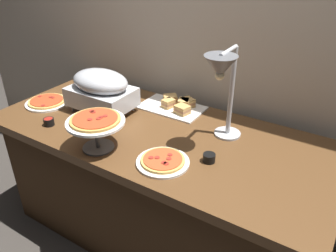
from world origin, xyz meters
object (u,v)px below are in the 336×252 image
at_px(pizza_plate_center, 163,161).
at_px(pizza_plate_raised_stand, 96,124).
at_px(sandwich_platter, 176,105).
at_px(pizza_plate_front, 47,102).
at_px(sauce_cup_near, 49,122).
at_px(chafing_dish, 101,89).
at_px(sauce_cup_far, 209,158).
at_px(heat_lamp, 222,76).

bearing_deg(pizza_plate_center, pizza_plate_raised_stand, -170.15).
bearing_deg(sandwich_platter, pizza_plate_front, -152.41).
bearing_deg(sauce_cup_near, chafing_dish, 65.60).
distance_m(pizza_plate_front, sauce_cup_far, 1.15).
distance_m(sandwich_platter, sauce_cup_far, 0.58).
bearing_deg(heat_lamp, chafing_dish, -179.77).
distance_m(heat_lamp, sauce_cup_far, 0.38).
relative_size(chafing_dish, heat_lamp, 0.78).
bearing_deg(chafing_dish, heat_lamp, 0.23).
relative_size(sandwich_platter, sauce_cup_near, 6.72).
bearing_deg(sandwich_platter, pizza_plate_raised_stand, -99.27).
xyz_separation_m(pizza_plate_front, sauce_cup_far, (1.15, -0.02, 0.01)).
relative_size(chafing_dish, pizza_plate_center, 1.52).
distance_m(heat_lamp, sauce_cup_near, 1.00).
xyz_separation_m(pizza_plate_raised_stand, sandwich_platter, (0.10, 0.59, -0.12)).
relative_size(heat_lamp, sauce_cup_near, 8.42).
relative_size(pizza_plate_raised_stand, sauce_cup_far, 4.84).
bearing_deg(sauce_cup_near, pizza_plate_front, 141.90).
distance_m(sandwich_platter, sauce_cup_near, 0.74).
bearing_deg(sauce_cup_near, pizza_plate_raised_stand, -4.04).
bearing_deg(pizza_plate_front, chafing_dish, 17.33).
xyz_separation_m(chafing_dish, sauce_cup_far, (0.78, -0.14, -0.12)).
distance_m(chafing_dish, pizza_plate_front, 0.41).
distance_m(chafing_dish, pizza_plate_raised_stand, 0.41).
relative_size(pizza_plate_center, sauce_cup_far, 4.24).
bearing_deg(pizza_plate_front, sandwich_platter, 27.59).
bearing_deg(heat_lamp, pizza_plate_raised_stand, -146.39).
relative_size(sandwich_platter, sauce_cup_far, 6.60).
relative_size(chafing_dish, sauce_cup_near, 6.57).
bearing_deg(pizza_plate_front, sauce_cup_far, -1.09).
bearing_deg(chafing_dish, pizza_plate_front, -162.67).
xyz_separation_m(chafing_dish, sandwich_platter, (0.35, 0.26, -0.12)).
height_order(heat_lamp, pizza_plate_raised_stand, heat_lamp).
xyz_separation_m(heat_lamp, pizza_plate_raised_stand, (-0.49, -0.33, -0.24)).
bearing_deg(heat_lamp, pizza_plate_center, -118.88).
bearing_deg(heat_lamp, sauce_cup_near, -161.32).
distance_m(heat_lamp, pizza_plate_center, 0.48).
distance_m(pizza_plate_center, sauce_cup_far, 0.22).
relative_size(sauce_cup_near, sauce_cup_far, 0.98).
bearing_deg(sandwich_platter, pizza_plate_center, -64.69).
relative_size(chafing_dish, pizza_plate_raised_stand, 1.33).
height_order(sandwich_platter, sauce_cup_far, sandwich_platter).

